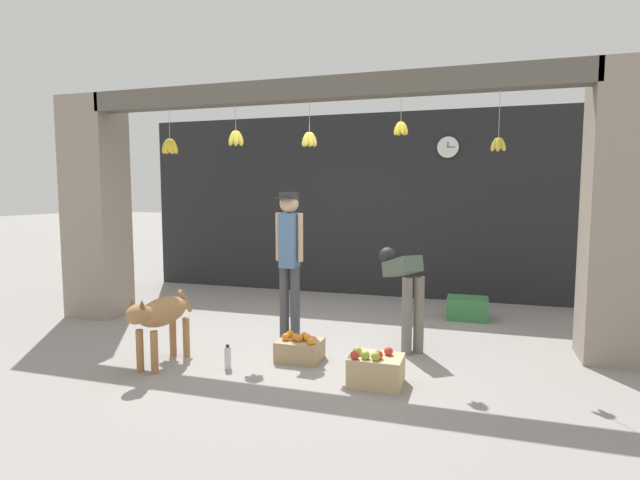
{
  "coord_description": "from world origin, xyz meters",
  "views": [
    {
      "loc": [
        1.81,
        -5.35,
        1.72
      ],
      "look_at": [
        0.0,
        0.41,
        1.14
      ],
      "focal_mm": 28.0,
      "sensor_mm": 36.0,
      "label": 1
    }
  ],
  "objects_px": {
    "dog": "(160,315)",
    "fruit_crate_oranges": "(300,349)",
    "shopkeeper": "(289,252)",
    "water_bottle": "(228,357)",
    "wall_clock": "(448,147)",
    "worker_stooping": "(404,284)",
    "produce_box_green": "(467,308)",
    "fruit_crate_apples": "(376,369)"
  },
  "relations": [
    {
      "from": "worker_stooping",
      "to": "produce_box_green",
      "type": "height_order",
      "value": "worker_stooping"
    },
    {
      "from": "dog",
      "to": "water_bottle",
      "type": "height_order",
      "value": "dog"
    },
    {
      "from": "dog",
      "to": "fruit_crate_apples",
      "type": "distance_m",
      "value": 2.17
    },
    {
      "from": "fruit_crate_apples",
      "to": "water_bottle",
      "type": "bearing_deg",
      "value": -178.48
    },
    {
      "from": "water_bottle",
      "to": "wall_clock",
      "type": "distance_m",
      "value": 4.81
    },
    {
      "from": "dog",
      "to": "water_bottle",
      "type": "relative_size",
      "value": 4.17
    },
    {
      "from": "fruit_crate_oranges",
      "to": "worker_stooping",
      "type": "bearing_deg",
      "value": 38.67
    },
    {
      "from": "fruit_crate_apples",
      "to": "worker_stooping",
      "type": "bearing_deg",
      "value": 86.17
    },
    {
      "from": "produce_box_green",
      "to": "wall_clock",
      "type": "distance_m",
      "value": 2.55
    },
    {
      "from": "shopkeeper",
      "to": "fruit_crate_oranges",
      "type": "relative_size",
      "value": 3.86
    },
    {
      "from": "dog",
      "to": "fruit_crate_apples",
      "type": "height_order",
      "value": "dog"
    },
    {
      "from": "water_bottle",
      "to": "shopkeeper",
      "type": "bearing_deg",
      "value": 78.91
    },
    {
      "from": "worker_stooping",
      "to": "wall_clock",
      "type": "bearing_deg",
      "value": 49.15
    },
    {
      "from": "worker_stooping",
      "to": "fruit_crate_oranges",
      "type": "xyz_separation_m",
      "value": [
        -0.95,
        -0.76,
        -0.59
      ]
    },
    {
      "from": "dog",
      "to": "wall_clock",
      "type": "height_order",
      "value": "wall_clock"
    },
    {
      "from": "shopkeeper",
      "to": "water_bottle",
      "type": "xyz_separation_m",
      "value": [
        -0.22,
        -1.12,
        -0.91
      ]
    },
    {
      "from": "shopkeeper",
      "to": "fruit_crate_apples",
      "type": "distance_m",
      "value": 1.86
    },
    {
      "from": "fruit_crate_oranges",
      "to": "fruit_crate_apples",
      "type": "relative_size",
      "value": 0.94
    },
    {
      "from": "dog",
      "to": "wall_clock",
      "type": "xyz_separation_m",
      "value": [
        2.5,
        3.92,
        1.9
      ]
    },
    {
      "from": "fruit_crate_apples",
      "to": "fruit_crate_oranges",
      "type": "bearing_deg",
      "value": 155.04
    },
    {
      "from": "water_bottle",
      "to": "dog",
      "type": "bearing_deg",
      "value": -171.04
    },
    {
      "from": "shopkeeper",
      "to": "worker_stooping",
      "type": "xyz_separation_m",
      "value": [
        1.31,
        0.08,
        -0.31
      ]
    },
    {
      "from": "fruit_crate_oranges",
      "to": "produce_box_green",
      "type": "relative_size",
      "value": 0.83
    },
    {
      "from": "fruit_crate_apples",
      "to": "produce_box_green",
      "type": "relative_size",
      "value": 0.88
    },
    {
      "from": "worker_stooping",
      "to": "fruit_crate_oranges",
      "type": "height_order",
      "value": "worker_stooping"
    },
    {
      "from": "shopkeeper",
      "to": "wall_clock",
      "type": "distance_m",
      "value": 3.43
    },
    {
      "from": "worker_stooping",
      "to": "produce_box_green",
      "type": "distance_m",
      "value": 1.72
    },
    {
      "from": "water_bottle",
      "to": "worker_stooping",
      "type": "bearing_deg",
      "value": 38.05
    },
    {
      "from": "dog",
      "to": "wall_clock",
      "type": "bearing_deg",
      "value": 149.01
    },
    {
      "from": "shopkeeper",
      "to": "water_bottle",
      "type": "distance_m",
      "value": 1.46
    },
    {
      "from": "worker_stooping",
      "to": "produce_box_green",
      "type": "relative_size",
      "value": 2.0
    },
    {
      "from": "shopkeeper",
      "to": "produce_box_green",
      "type": "distance_m",
      "value": 2.67
    },
    {
      "from": "dog",
      "to": "fruit_crate_oranges",
      "type": "xyz_separation_m",
      "value": [
        1.26,
        0.55,
        -0.39
      ]
    },
    {
      "from": "shopkeeper",
      "to": "fruit_crate_oranges",
      "type": "xyz_separation_m",
      "value": [
        0.37,
        -0.68,
        -0.9
      ]
    },
    {
      "from": "fruit_crate_oranges",
      "to": "wall_clock",
      "type": "relative_size",
      "value": 1.29
    },
    {
      "from": "shopkeeper",
      "to": "wall_clock",
      "type": "bearing_deg",
      "value": -116.84
    },
    {
      "from": "worker_stooping",
      "to": "shopkeeper",
      "type": "bearing_deg",
      "value": 148.98
    },
    {
      "from": "produce_box_green",
      "to": "wall_clock",
      "type": "relative_size",
      "value": 1.55
    },
    {
      "from": "fruit_crate_oranges",
      "to": "water_bottle",
      "type": "relative_size",
      "value": 1.86
    },
    {
      "from": "dog",
      "to": "fruit_crate_oranges",
      "type": "distance_m",
      "value": 1.43
    },
    {
      "from": "shopkeeper",
      "to": "produce_box_green",
      "type": "relative_size",
      "value": 3.21
    },
    {
      "from": "shopkeeper",
      "to": "fruit_crate_oranges",
      "type": "distance_m",
      "value": 1.19
    }
  ]
}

